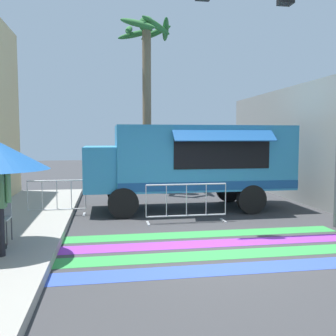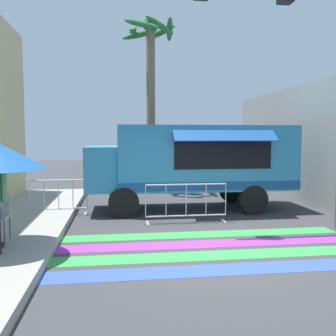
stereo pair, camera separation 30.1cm
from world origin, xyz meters
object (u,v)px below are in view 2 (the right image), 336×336
at_px(food_truck, 188,160).
at_px(barricade_front, 186,203).
at_px(traffic_signal_pole, 289,27).
at_px(palm_tree, 151,71).
at_px(barricade_side, 59,198).

xyz_separation_m(food_truck, barricade_front, (-0.39, -1.80, -1.03)).
distance_m(traffic_signal_pole, barricade_front, 4.86).
bearing_deg(traffic_signal_pole, food_truck, 121.24).
bearing_deg(food_truck, traffic_signal_pole, -58.76).
relative_size(traffic_signal_pole, palm_tree, 0.95).
bearing_deg(barricade_front, food_truck, 77.72).
xyz_separation_m(barricade_side, palm_tree, (2.99, 4.02, 4.30)).
relative_size(barricade_side, palm_tree, 0.23).
bearing_deg(barricade_front, palm_tree, 94.49).
relative_size(traffic_signal_pole, barricade_front, 3.08).
xyz_separation_m(food_truck, palm_tree, (-0.82, 3.63, 3.26)).
bearing_deg(barricade_front, traffic_signal_pole, -27.05).
bearing_deg(barricade_side, barricade_front, -22.48).
bearing_deg(traffic_signal_pole, barricade_front, 152.95).
bearing_deg(traffic_signal_pole, palm_tree, 111.55).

